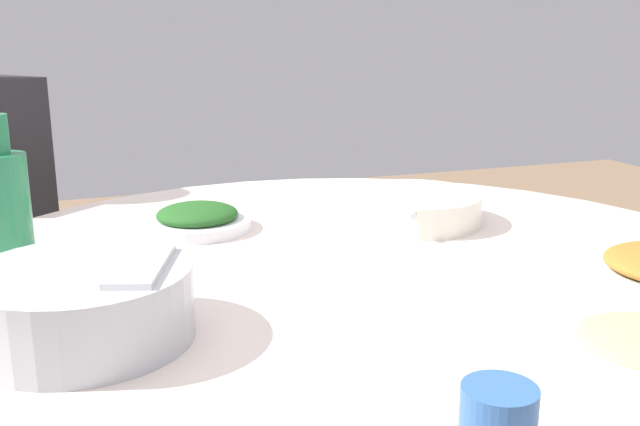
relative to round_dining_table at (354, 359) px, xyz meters
The scene contains 5 objects.
round_dining_table is the anchor object (origin of this frame).
rice_bowl 0.46m from the round_dining_table, 105.92° to the left, with size 0.27×0.27×0.10m.
soup_bowl 0.36m from the round_dining_table, 42.73° to the right, with size 0.26×0.26×0.06m.
dish_greens 0.40m from the round_dining_table, 29.77° to the left, with size 0.20×0.20×0.05m.
green_bottle 0.60m from the round_dining_table, 65.21° to the left, with size 0.08×0.08×0.24m.
Camera 1 is at (-0.98, 0.40, 1.14)m, focal length 40.87 mm.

